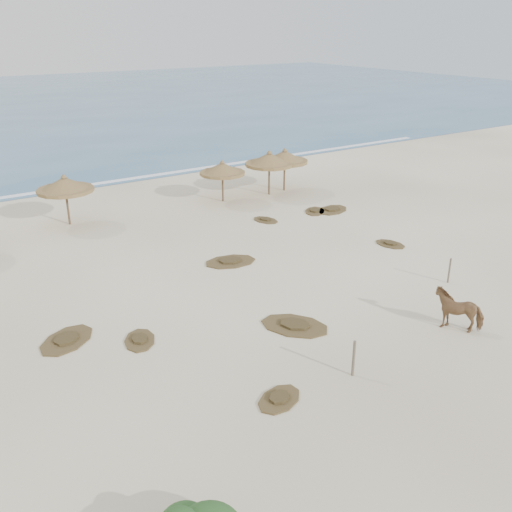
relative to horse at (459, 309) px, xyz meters
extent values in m
plane|color=#FBF0CE|center=(-6.60, 2.87, -0.80)|extent=(160.00, 160.00, 0.00)
cube|color=white|center=(-6.60, 28.87, -0.80)|extent=(70.00, 0.60, 0.01)
cylinder|color=brown|center=(-9.18, 20.84, 0.35)|extent=(0.13, 0.13, 2.31)
cylinder|color=olive|center=(-9.18, 20.84, 1.31)|extent=(3.46, 3.46, 0.20)
cone|color=olive|center=(-9.18, 20.84, 1.67)|extent=(3.34, 3.34, 0.82)
cone|color=olive|center=(-9.18, 20.84, 2.17)|extent=(0.40, 0.40, 0.24)
cylinder|color=brown|center=(0.85, 19.88, 0.26)|extent=(0.12, 0.12, 2.12)
cylinder|color=olive|center=(0.85, 19.88, 1.14)|extent=(3.75, 3.75, 0.18)
cone|color=olive|center=(0.85, 19.88, 1.47)|extent=(3.62, 3.62, 0.76)
cone|color=olive|center=(0.85, 19.88, 1.92)|extent=(0.36, 0.36, 0.22)
cylinder|color=brown|center=(5.88, 19.81, 0.35)|extent=(0.13, 0.13, 2.30)
cylinder|color=olive|center=(5.88, 19.81, 1.30)|extent=(3.88, 3.88, 0.20)
cone|color=olive|center=(5.88, 19.81, 1.66)|extent=(3.75, 3.75, 0.82)
cone|color=olive|center=(5.88, 19.81, 2.15)|extent=(0.39, 0.39, 0.24)
cylinder|color=brown|center=(4.39, 19.55, 0.37)|extent=(0.13, 0.13, 2.34)
cylinder|color=olive|center=(4.39, 19.55, 1.34)|extent=(4.39, 4.39, 0.20)
cone|color=olive|center=(4.39, 19.55, 1.71)|extent=(4.24, 4.24, 0.84)
cone|color=olive|center=(4.39, 19.55, 2.21)|extent=(0.40, 0.40, 0.25)
imported|color=olive|center=(0.00, 0.00, 0.00)|extent=(1.84, 2.03, 1.60)
cylinder|color=brown|center=(-5.73, -0.25, -0.13)|extent=(0.13, 0.13, 1.35)
cylinder|color=brown|center=(3.07, 2.94, -0.19)|extent=(0.12, 0.12, 1.21)
camera|label=1|loc=(-17.55, -12.23, 10.43)|focal=40.00mm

